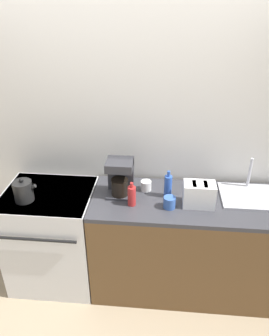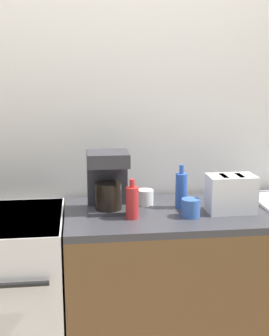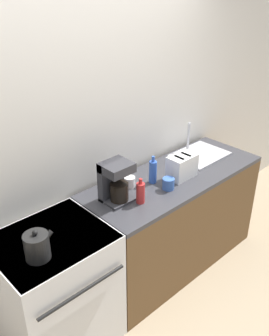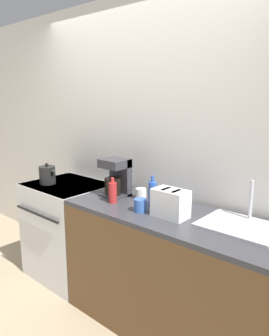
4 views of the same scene
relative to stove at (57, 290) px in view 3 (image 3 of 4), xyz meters
name	(u,v)px [view 3 (image 3 of 4)]	position (x,y,z in m)	size (l,w,h in m)	color
ground_plane	(150,315)	(0.63, -0.32, -0.48)	(12.00, 12.00, 0.00)	tan
wall_back	(89,142)	(0.63, 0.38, 0.82)	(8.00, 0.05, 2.60)	silver
stove	(57,290)	(0.00, 0.00, 0.00)	(0.75, 0.67, 0.94)	silver
counter_block	(172,220)	(1.23, 0.00, -0.01)	(1.68, 0.64, 0.94)	brown
kettle	(37,246)	(-0.14, -0.11, 0.54)	(0.19, 0.15, 0.20)	black
toaster	(182,166)	(1.24, -0.05, 0.55)	(0.24, 0.15, 0.19)	white
coffee_maker	(115,181)	(0.61, 0.06, 0.62)	(0.21, 0.20, 0.31)	#333338
sink_tray	(199,154)	(1.68, 0.10, 0.47)	(0.49, 0.38, 0.28)	#B7B7BC
bottle_blue	(153,172)	(1.00, 0.05, 0.55)	(0.06, 0.06, 0.23)	#2D56B7
bottle_red	(140,193)	(0.72, -0.10, 0.54)	(0.06, 0.06, 0.20)	#B72828
cup_blue	(168,184)	(1.02, -0.11, 0.50)	(0.09, 0.09, 0.09)	#3860B2
cup_white	(130,182)	(0.82, 0.13, 0.50)	(0.09, 0.09, 0.08)	white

